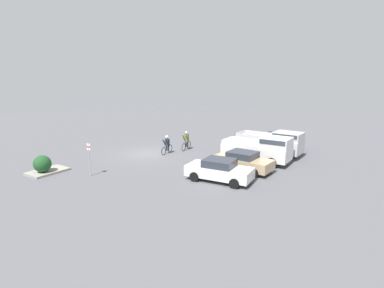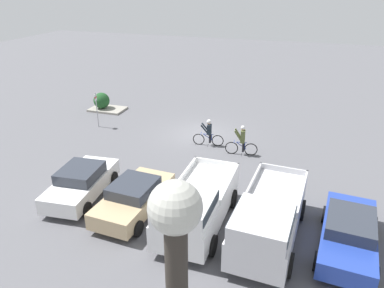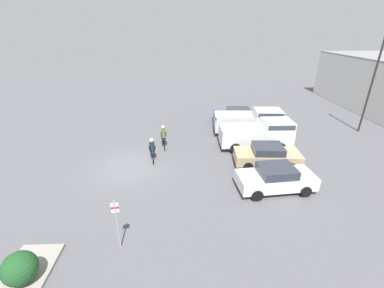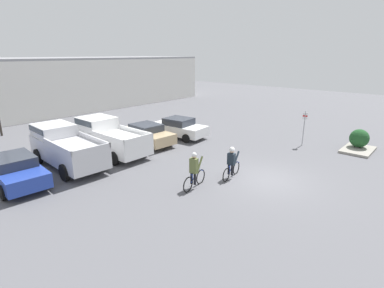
# 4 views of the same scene
# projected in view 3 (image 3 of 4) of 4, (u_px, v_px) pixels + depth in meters

# --- Properties ---
(ground_plane) EXTENTS (80.00, 80.00, 0.00)m
(ground_plane) POSITION_uv_depth(u_px,v_px,m) (130.00, 167.00, 16.93)
(ground_plane) COLOR #56565B
(sedan_0) EXTENTS (2.28, 4.79, 1.42)m
(sedan_0) POSITION_uv_depth(u_px,v_px,m) (238.00, 115.00, 24.48)
(sedan_0) COLOR #233D9E
(sedan_0) RESTS_ON ground_plane
(pickup_truck_0) EXTENTS (2.49, 5.66, 2.13)m
(pickup_truck_0) POSITION_uv_depth(u_px,v_px,m) (252.00, 121.00, 21.77)
(pickup_truck_0) COLOR silver
(pickup_truck_0) RESTS_ON ground_plane
(pickup_truck_1) EXTENTS (2.31, 5.27, 2.13)m
(pickup_truck_1) POSITION_uv_depth(u_px,v_px,m) (261.00, 134.00, 19.24)
(pickup_truck_1) COLOR white
(pickup_truck_1) RESTS_ON ground_plane
(sedan_1) EXTENTS (2.22, 4.34, 1.42)m
(sedan_1) POSITION_uv_depth(u_px,v_px,m) (267.00, 155.00, 16.85)
(sedan_1) COLOR tan
(sedan_1) RESTS_ON ground_plane
(sedan_2) EXTENTS (2.28, 4.40, 1.45)m
(sedan_2) POSITION_uv_depth(u_px,v_px,m) (276.00, 178.00, 14.29)
(sedan_2) COLOR white
(sedan_2) RESTS_ON ground_plane
(cyclist_0) EXTENTS (1.83, 0.51, 1.64)m
(cyclist_0) POSITION_uv_depth(u_px,v_px,m) (152.00, 149.00, 17.48)
(cyclist_0) COLOR black
(cyclist_0) RESTS_ON ground_plane
(cyclist_1) EXTENTS (1.81, 0.51, 1.75)m
(cyclist_1) POSITION_uv_depth(u_px,v_px,m) (164.00, 136.00, 19.41)
(cyclist_1) COLOR black
(cyclist_1) RESTS_ON ground_plane
(fire_lane_sign) EXTENTS (0.07, 0.30, 2.36)m
(fire_lane_sign) POSITION_uv_depth(u_px,v_px,m) (117.00, 220.00, 10.14)
(fire_lane_sign) COLOR #9E9EA3
(fire_lane_sign) RESTS_ON ground_plane
(lamppost) EXTENTS (0.36, 0.36, 7.98)m
(lamppost) POSITION_uv_depth(u_px,v_px,m) (373.00, 78.00, 20.84)
(lamppost) COLOR #2D2823
(lamppost) RESTS_ON ground_plane
(curb_island) EXTENTS (2.56, 1.69, 0.15)m
(curb_island) POSITION_uv_depth(u_px,v_px,m) (28.00, 272.00, 9.54)
(curb_island) COLOR gray
(curb_island) RESTS_ON ground_plane
(shrub) EXTENTS (1.18, 1.18, 1.18)m
(shrub) POSITION_uv_depth(u_px,v_px,m) (20.00, 268.00, 8.91)
(shrub) COLOR #1E4C23
(shrub) RESTS_ON curb_island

